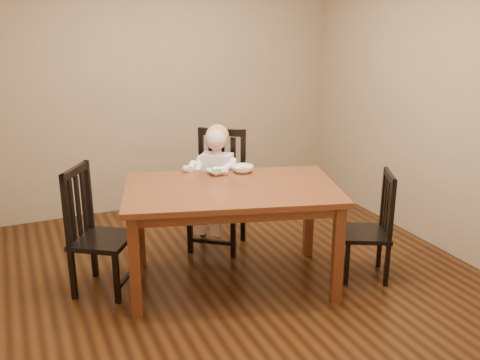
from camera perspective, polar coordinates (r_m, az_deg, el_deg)
name	(u,v)px	position (r m, az deg, el deg)	size (l,w,h in m)	color
room	(236,120)	(4.17, -0.42, 6.38)	(4.01, 4.01, 2.71)	#44240E
dining_table	(232,198)	(4.25, -0.90, -1.96)	(1.88, 1.42, 0.84)	#522213
chair_child	(218,192)	(5.04, -2.31, -1.28)	(0.66, 0.65, 1.11)	black
chair_left	(96,233)	(4.39, -15.12, -5.45)	(0.59, 0.60, 1.02)	black
chair_right	(371,228)	(4.59, 13.84, -4.97)	(0.52, 0.52, 0.92)	black
toddler	(217,177)	(4.93, -2.51, 0.36)	(0.37, 0.47, 0.64)	white
bowl_peas	(217,172)	(4.54, -2.45, 0.87)	(0.17, 0.17, 0.04)	white
bowl_veg	(243,169)	(4.59, 0.30, 1.19)	(0.18, 0.18, 0.06)	white
fork	(213,170)	(4.51, -2.94, 1.07)	(0.03, 0.13, 0.05)	silver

